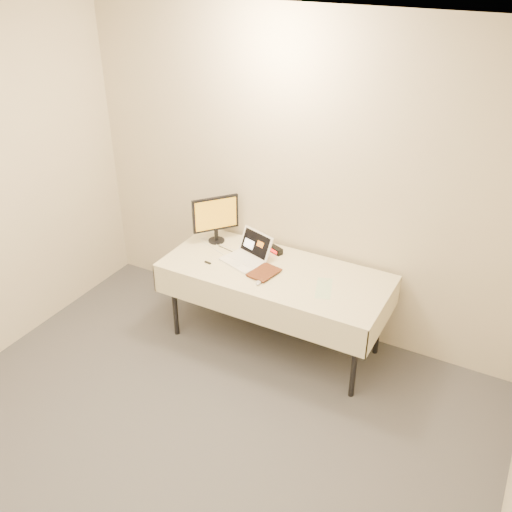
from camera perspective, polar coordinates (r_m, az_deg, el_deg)
The scene contains 9 objects.
back_wall at distance 4.72m, azimuth 4.57°, elevation 7.46°, with size 4.00×0.10×2.70m, color beige.
table at distance 4.66m, azimuth 1.92°, elevation -2.11°, with size 1.86×0.81×0.74m.
laptop at distance 4.74m, azimuth -0.83°, elevation 0.19°, with size 0.42×0.41×0.22m.
monitor at distance 4.96m, azimuth -4.07°, elevation 4.02°, with size 0.28×0.33×0.42m.
book at distance 4.56m, azimuth -0.09°, elevation -0.09°, with size 0.19×0.02×0.25m, color brown.
alarm_clock at distance 4.86m, azimuth 1.98°, elevation 0.61°, with size 0.14×0.10×0.05m.
clicker at distance 4.45m, azimuth 0.27°, elevation -2.64°, with size 0.04×0.08×0.02m, color #BDBDC0.
paper_form at distance 4.43m, azimuth 6.80°, elevation -3.22°, with size 0.12×0.30×0.00m, color beige.
usb_dongle at distance 4.74m, azimuth -4.85°, elevation -0.66°, with size 0.06×0.02×0.01m, color black.
Camera 1 is at (1.74, -1.50, 3.14)m, focal length 40.00 mm.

